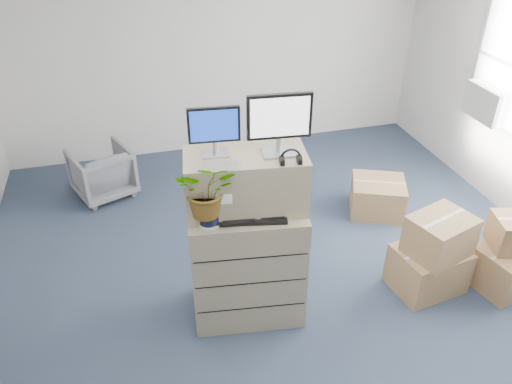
# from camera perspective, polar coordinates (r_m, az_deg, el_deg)

# --- Properties ---
(ground) EXTENTS (7.00, 7.00, 0.00)m
(ground) POSITION_cam_1_polar(r_m,az_deg,el_deg) (4.93, 4.31, -12.60)
(ground) COLOR #29394B
(ground) RESTS_ON ground
(wall_back) EXTENTS (6.00, 0.02, 2.80)m
(wall_back) POSITION_cam_1_polar(r_m,az_deg,el_deg) (7.20, -4.64, 15.44)
(wall_back) COLOR beige
(wall_back) RESTS_ON ground
(ac_unit) EXTENTS (0.24, 0.60, 0.40)m
(ac_unit) POSITION_cam_1_polar(r_m,az_deg,el_deg) (6.64, 24.95, 9.22)
(ac_unit) COLOR beige
(ac_unit) RESTS_ON wall_right
(filing_cabinet_lower) EXTENTS (1.05, 0.72, 1.14)m
(filing_cabinet_lower) POSITION_cam_1_polar(r_m,az_deg,el_deg) (4.49, -1.00, -8.06)
(filing_cabinet_lower) COLOR gray
(filing_cabinet_lower) RESTS_ON ground
(filing_cabinet_upper) EXTENTS (1.03, 0.62, 0.49)m
(filing_cabinet_upper) POSITION_cam_1_polar(r_m,az_deg,el_deg) (4.05, -1.20, 1.24)
(filing_cabinet_upper) COLOR gray
(filing_cabinet_upper) RESTS_ON filing_cabinet_lower
(monitor_left) EXTENTS (0.40, 0.17, 0.40)m
(monitor_left) POSITION_cam_1_polar(r_m,az_deg,el_deg) (3.85, -4.82, 7.23)
(monitor_left) COLOR #99999E
(monitor_left) RESTS_ON filing_cabinet_upper
(monitor_right) EXTENTS (0.50, 0.22, 0.50)m
(monitor_right) POSITION_cam_1_polar(r_m,az_deg,el_deg) (3.83, 2.69, 8.09)
(monitor_right) COLOR #99999E
(monitor_right) RESTS_ON filing_cabinet_upper
(headphones) EXTENTS (0.16, 0.04, 0.16)m
(headphones) POSITION_cam_1_polar(r_m,az_deg,el_deg) (3.80, 3.98, 3.88)
(headphones) COLOR black
(headphones) RESTS_ON filing_cabinet_upper
(keyboard) EXTENTS (0.60, 0.35, 0.03)m
(keyboard) POSITION_cam_1_polar(r_m,az_deg,el_deg) (4.04, -0.52, -2.76)
(keyboard) COLOR black
(keyboard) RESTS_ON filing_cabinet_lower
(mouse) EXTENTS (0.12, 0.08, 0.04)m
(mouse) POSITION_cam_1_polar(r_m,az_deg,el_deg) (4.08, 4.07, -2.37)
(mouse) COLOR silver
(mouse) RESTS_ON filing_cabinet_lower
(water_bottle) EXTENTS (0.07, 0.07, 0.26)m
(water_bottle) POSITION_cam_1_polar(r_m,az_deg,el_deg) (4.12, -0.60, -0.07)
(water_bottle) COLOR #93959B
(water_bottle) RESTS_ON filing_cabinet_lower
(phone_dock) EXTENTS (0.08, 0.07, 0.15)m
(phone_dock) POSITION_cam_1_polar(r_m,az_deg,el_deg) (4.17, -1.72, -0.93)
(phone_dock) COLOR silver
(phone_dock) RESTS_ON filing_cabinet_lower
(external_drive) EXTENTS (0.24, 0.19, 0.07)m
(external_drive) POSITION_cam_1_polar(r_m,az_deg,el_deg) (4.28, 2.61, -0.32)
(external_drive) COLOR black
(external_drive) RESTS_ON filing_cabinet_lower
(tissue_box) EXTENTS (0.28, 0.17, 0.10)m
(tissue_box) POSITION_cam_1_polar(r_m,az_deg,el_deg) (4.20, 3.50, 0.36)
(tissue_box) COLOR #419ADD
(tissue_box) RESTS_ON external_drive
(potted_plant) EXTENTS (0.57, 0.60, 0.47)m
(potted_plant) POSITION_cam_1_polar(r_m,az_deg,el_deg) (3.85, -5.55, -0.31)
(potted_plant) COLOR #A8C7A0
(potted_plant) RESTS_ON filing_cabinet_lower
(office_chair) EXTENTS (0.86, 0.84, 0.69)m
(office_chair) POSITION_cam_1_polar(r_m,az_deg,el_deg) (6.59, -17.21, 2.39)
(office_chair) COLOR #5D5C61
(office_chair) RESTS_ON ground
(cardboard_boxes) EXTENTS (1.48, 2.22, 0.85)m
(cardboard_boxes) POSITION_cam_1_polar(r_m,az_deg,el_deg) (5.48, 20.23, -5.09)
(cardboard_boxes) COLOR #856040
(cardboard_boxes) RESTS_ON ground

